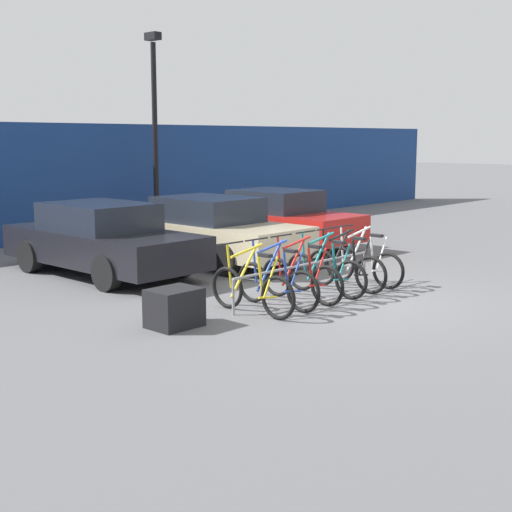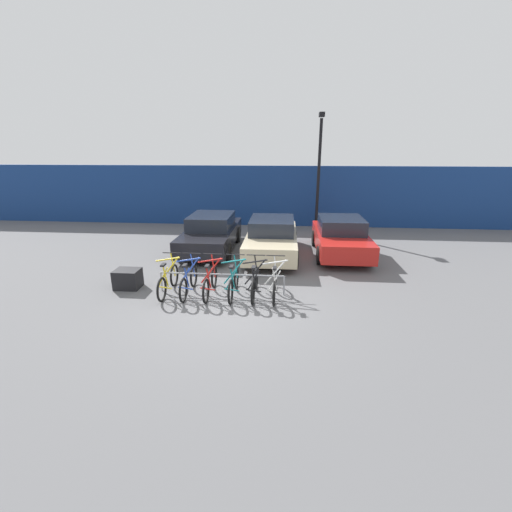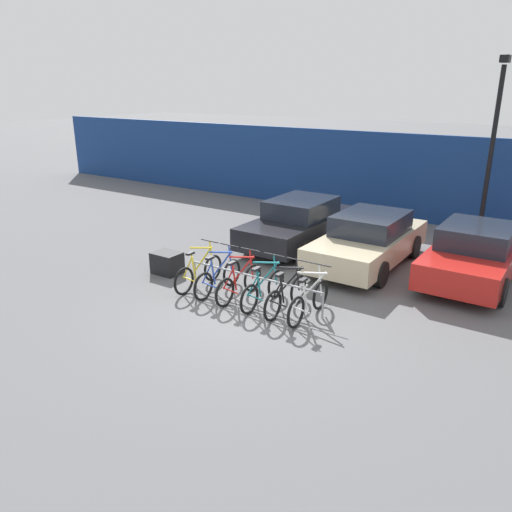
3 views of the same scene
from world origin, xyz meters
name	(u,v)px [view 3 (image 3 of 3)]	position (x,y,z in m)	size (l,w,h in m)	color
ground_plane	(249,314)	(0.00, 0.00, 0.00)	(120.00, 120.00, 0.00)	#59595B
hoarding_wall	(404,177)	(0.00, 9.50, 1.51)	(36.00, 0.16, 3.01)	navy
bike_rack	(254,279)	(-0.34, 0.68, 0.48)	(3.48, 0.04, 0.57)	gray
bicycle_yellow	(199,272)	(-1.81, 0.53, 0.38)	(0.68, 1.71, 1.05)	black
bicycle_blue	(218,277)	(-1.24, 0.53, 0.38)	(0.68, 1.71, 1.05)	black
bicycle_red	(239,283)	(-0.64, 0.53, 0.38)	(0.68, 1.71, 1.05)	black
bicycle_teal	(263,289)	(0.01, 0.53, 0.38)	(0.68, 1.71, 1.05)	black
bicycle_black	(286,295)	(0.58, 0.53, 0.38)	(0.68, 1.71, 1.05)	black
bicycle_white	(309,301)	(1.13, 0.53, 0.38)	(0.68, 1.71, 1.05)	black
car_black	(300,222)	(-1.51, 4.80, 0.69)	(1.91, 4.46, 1.40)	black
car_beige	(369,240)	(0.88, 4.28, 0.69)	(1.91, 4.40, 1.40)	#C1B28E
car_red	(474,254)	(3.44, 4.62, 0.69)	(1.91, 4.09, 1.40)	red
lamp_post	(493,140)	(2.86, 8.50, 3.03)	(0.24, 0.44, 5.37)	black
cargo_crate	(167,263)	(-3.11, 0.80, 0.28)	(0.70, 0.56, 0.55)	black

